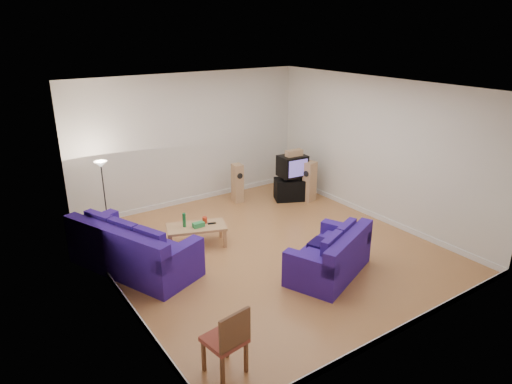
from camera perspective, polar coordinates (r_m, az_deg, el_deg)
room at (r=8.63m, az=1.49°, el=2.01°), size 6.01×6.51×3.21m
sofa_three_seat at (r=8.64m, az=-15.29°, el=-7.29°), size 1.91×2.67×0.95m
sofa_loveseat at (r=8.32m, az=9.42°, el=-8.15°), size 1.94×1.54×0.85m
coffee_table at (r=9.30m, az=-7.47°, el=-4.53°), size 1.30×0.95×0.43m
bottle at (r=9.22m, az=-8.96°, el=-3.48°), size 0.10×0.10×0.29m
tissue_box at (r=9.21m, az=-7.20°, el=-4.08°), size 0.23×0.13×0.09m
red_canister at (r=9.37m, az=-6.42°, el=-3.49°), size 0.10×0.10×0.13m
remote at (r=9.33m, az=-5.55°, el=-3.92°), size 0.18×0.10×0.02m
tv_stand at (r=11.72m, az=4.58°, el=0.36°), size 1.03×0.84×0.55m
av_receiver at (r=11.58m, az=4.44°, el=1.80°), size 0.50×0.47×0.09m
television at (r=11.51m, az=4.58°, el=3.29°), size 0.71×0.56×0.52m
centre_speaker at (r=11.40m, az=4.79°, el=4.89°), size 0.45×0.20×0.15m
speaker_left at (r=11.47m, az=-2.32°, el=1.13°), size 0.26×0.33×0.98m
speaker_right at (r=11.59m, az=6.71°, el=1.31°), size 0.35×0.30×1.02m
floor_lamp at (r=10.00m, az=-18.70°, el=2.14°), size 0.27×0.27×1.59m
dining_chair at (r=5.98m, az=-3.52°, el=-17.83°), size 0.54×0.54×0.99m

